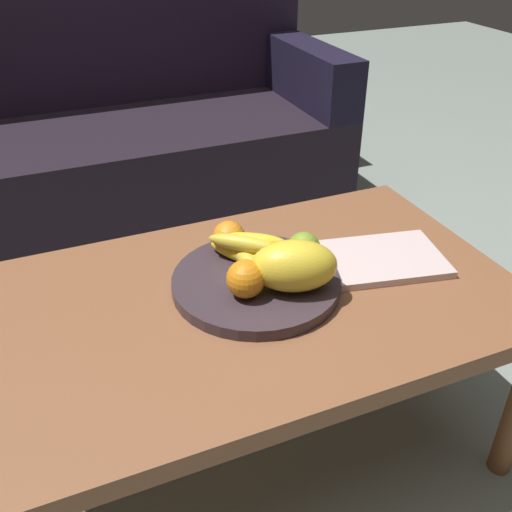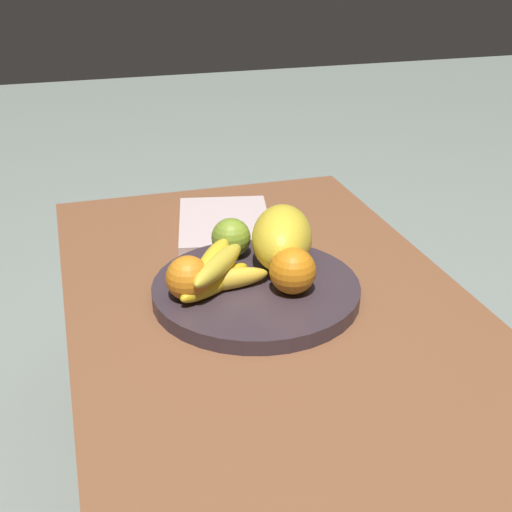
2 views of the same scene
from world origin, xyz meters
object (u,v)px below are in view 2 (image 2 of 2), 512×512
object	(u,v)px
melon_large_front	(282,238)
fruit_bowl	(256,290)
apple_front	(231,238)
orange_left	(293,271)
magazine	(225,223)
coffee_table	(273,330)
banana_bunch	(217,272)
orange_front	(188,278)

from	to	relation	value
melon_large_front	fruit_bowl	bearing A→B (deg)	130.83
melon_large_front	apple_front	size ratio (longest dim) A/B	2.41
orange_left	apple_front	world-z (taller)	orange_left
fruit_bowl	apple_front	distance (m)	0.12
fruit_bowl	orange_left	bearing A→B (deg)	-130.90
fruit_bowl	magazine	bearing A→B (deg)	-4.14
coffee_table	fruit_bowl	world-z (taller)	fruit_bowl
apple_front	banana_bunch	distance (m)	0.12
fruit_bowl	orange_front	world-z (taller)	orange_front
orange_front	banana_bunch	xyz separation A→B (m)	(0.02, -0.05, -0.00)
coffee_table	apple_front	xyz separation A→B (m)	(0.14, 0.03, 0.11)
orange_front	orange_left	world-z (taller)	orange_left
fruit_bowl	orange_front	xyz separation A→B (m)	(-0.01, 0.11, 0.05)
apple_front	orange_front	bearing A→B (deg)	141.21
banana_bunch	fruit_bowl	bearing A→B (deg)	-90.75
orange_front	apple_front	size ratio (longest dim) A/B	1.01
fruit_bowl	orange_front	bearing A→B (deg)	97.20
orange_left	melon_large_front	bearing A→B (deg)	-8.18
melon_large_front	magazine	bearing A→B (deg)	9.59
orange_left	banana_bunch	size ratio (longest dim) A/B	0.46
orange_front	melon_large_front	bearing A→B (deg)	-68.95
melon_large_front	apple_front	xyz separation A→B (m)	(0.06, 0.07, -0.02)
fruit_bowl	magazine	distance (m)	0.29
orange_front	apple_front	world-z (taller)	orange_front
orange_left	apple_front	size ratio (longest dim) A/B	1.08
coffee_table	magazine	bearing A→B (deg)	-0.19
melon_large_front	apple_front	distance (m)	0.10
melon_large_front	orange_front	world-z (taller)	melon_large_front
orange_left	orange_front	bearing A→B (deg)	80.51
melon_large_front	magazine	distance (m)	0.25
apple_front	magazine	size ratio (longest dim) A/B	0.28
orange_front	apple_front	xyz separation A→B (m)	(0.13, -0.10, -0.00)
apple_front	orange_left	bearing A→B (deg)	-158.56
apple_front	banana_bunch	bearing A→B (deg)	155.12
apple_front	coffee_table	bearing A→B (deg)	-167.41
coffee_table	banana_bunch	bearing A→B (deg)	67.94
coffee_table	melon_large_front	bearing A→B (deg)	-25.63
orange_front	orange_left	distance (m)	0.16
apple_front	magazine	bearing A→B (deg)	-10.55
orange_left	fruit_bowl	bearing A→B (deg)	49.10
apple_front	magazine	world-z (taller)	apple_front
melon_large_front	magazine	size ratio (longest dim) A/B	0.66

